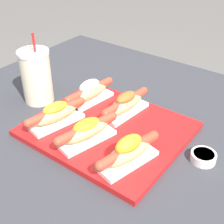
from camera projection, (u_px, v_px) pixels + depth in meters
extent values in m
cube|color=#333338|center=(112.00, 203.00, 1.15)|extent=(1.20, 1.06, 0.72)
cube|color=red|center=(108.00, 129.00, 0.91)|extent=(0.43, 0.37, 0.02)
cube|color=white|center=(57.00, 122.00, 0.92)|extent=(0.09, 0.17, 0.01)
ellipsoid|color=tan|center=(56.00, 114.00, 0.90)|extent=(0.08, 0.15, 0.04)
cylinder|color=#9E3D28|center=(56.00, 112.00, 0.90)|extent=(0.06, 0.18, 0.03)
sphere|color=#9E3D28|center=(28.00, 124.00, 0.85)|extent=(0.03, 0.03, 0.03)
sphere|color=#9E3D28|center=(81.00, 101.00, 0.95)|extent=(0.03, 0.03, 0.03)
ellipsoid|color=gold|center=(55.00, 108.00, 0.89)|extent=(0.06, 0.09, 0.03)
cube|color=white|center=(87.00, 139.00, 0.85)|extent=(0.10, 0.17, 0.01)
ellipsoid|color=tan|center=(87.00, 131.00, 0.83)|extent=(0.08, 0.15, 0.04)
cylinder|color=#9E3D28|center=(87.00, 128.00, 0.83)|extent=(0.07, 0.18, 0.03)
sphere|color=#9E3D28|center=(58.00, 142.00, 0.78)|extent=(0.03, 0.03, 0.03)
sphere|color=#9E3D28|center=(112.00, 116.00, 0.88)|extent=(0.03, 0.03, 0.03)
ellipsoid|color=yellow|center=(86.00, 124.00, 0.82)|extent=(0.06, 0.09, 0.02)
cube|color=white|center=(128.00, 161.00, 0.78)|extent=(0.10, 0.17, 0.01)
ellipsoid|color=tan|center=(128.00, 152.00, 0.76)|extent=(0.08, 0.15, 0.04)
cylinder|color=#9E3D28|center=(128.00, 150.00, 0.76)|extent=(0.07, 0.18, 0.03)
sphere|color=#9E3D28|center=(100.00, 166.00, 0.71)|extent=(0.03, 0.03, 0.03)
sphere|color=#9E3D28|center=(154.00, 136.00, 0.81)|extent=(0.03, 0.03, 0.03)
ellipsoid|color=gold|center=(129.00, 144.00, 0.75)|extent=(0.06, 0.09, 0.04)
cube|color=white|center=(90.00, 100.00, 1.02)|extent=(0.08, 0.17, 0.01)
ellipsoid|color=tan|center=(90.00, 92.00, 1.01)|extent=(0.07, 0.15, 0.04)
cylinder|color=#9E3D28|center=(90.00, 90.00, 1.00)|extent=(0.05, 0.18, 0.03)
sphere|color=#9E3D28|center=(68.00, 101.00, 0.95)|extent=(0.03, 0.03, 0.03)
sphere|color=#9E3D28|center=(109.00, 81.00, 1.06)|extent=(0.03, 0.03, 0.03)
ellipsoid|color=silver|center=(89.00, 86.00, 0.99)|extent=(0.05, 0.08, 0.04)
cube|color=white|center=(125.00, 111.00, 0.96)|extent=(0.08, 0.17, 0.01)
ellipsoid|color=tan|center=(126.00, 104.00, 0.95)|extent=(0.06, 0.15, 0.04)
cylinder|color=#9E3D28|center=(126.00, 102.00, 0.95)|extent=(0.04, 0.18, 0.03)
sphere|color=#9E3D28|center=(106.00, 114.00, 0.89)|extent=(0.03, 0.03, 0.03)
sphere|color=#9E3D28|center=(144.00, 91.00, 1.00)|extent=(0.03, 0.03, 0.03)
ellipsoid|color=brown|center=(126.00, 97.00, 0.94)|extent=(0.05, 0.08, 0.03)
cylinder|color=silver|center=(203.00, 157.00, 0.81)|extent=(0.07, 0.07, 0.02)
cylinder|color=red|center=(204.00, 155.00, 0.80)|extent=(0.05, 0.05, 0.01)
cylinder|color=beige|center=(37.00, 78.00, 1.02)|extent=(0.10, 0.10, 0.17)
cylinder|color=white|center=(33.00, 52.00, 0.97)|extent=(0.10, 0.10, 0.01)
cylinder|color=red|center=(34.00, 43.00, 0.95)|extent=(0.01, 0.01, 0.06)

